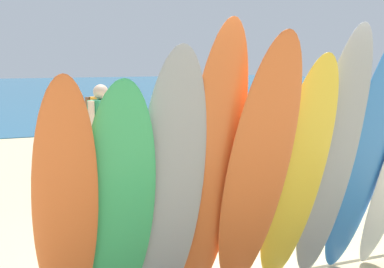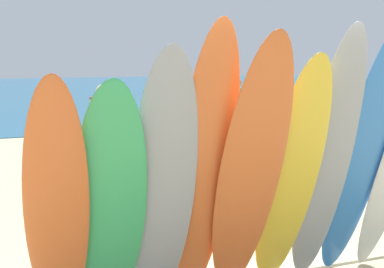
% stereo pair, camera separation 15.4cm
% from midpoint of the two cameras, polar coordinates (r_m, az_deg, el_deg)
% --- Properties ---
extents(ground, '(60.00, 60.00, 0.00)m').
position_cam_midpoint_polar(ground, '(18.65, -14.35, 1.73)').
color(ground, '#D3BC8C').
extents(ocean_water, '(60.00, 40.00, 0.02)m').
position_cam_midpoint_polar(ocean_water, '(34.36, -17.87, 4.64)').
color(ocean_water, '#235B7F').
rests_on(ocean_water, ground).
extents(surfboard_rack, '(4.24, 0.07, 0.64)m').
position_cam_midpoint_polar(surfboard_rack, '(5.23, 6.52, -9.45)').
color(surfboard_rack, brown).
rests_on(surfboard_rack, ground).
extents(surfboard_orange_0, '(0.55, 0.90, 2.06)m').
position_cam_midpoint_polar(surfboard_orange_0, '(3.90, -15.07, -8.35)').
color(surfboard_orange_0, orange).
rests_on(surfboard_orange_0, ground).
extents(surfboard_green_1, '(0.63, 0.84, 2.02)m').
position_cam_midpoint_polar(surfboard_green_1, '(4.01, -9.33, -7.97)').
color(surfboard_green_1, '#38B266').
rests_on(surfboard_green_1, ground).
extents(surfboard_grey_2, '(0.60, 0.84, 2.25)m').
position_cam_midpoint_polar(surfboard_grey_2, '(4.07, -3.48, -5.92)').
color(surfboard_grey_2, '#999EA3').
rests_on(surfboard_grey_2, ground).
extents(surfboard_orange_3, '(0.55, 0.99, 2.45)m').
position_cam_midpoint_polar(surfboard_orange_3, '(4.16, 1.16, -4.22)').
color(surfboard_orange_3, orange).
rests_on(surfboard_orange_3, ground).
extents(surfboard_orange_4, '(0.61, 1.05, 2.36)m').
position_cam_midpoint_polar(surfboard_orange_4, '(4.23, 6.23, -4.65)').
color(surfboard_orange_4, orange).
rests_on(surfboard_orange_4, ground).
extents(surfboard_yellow_5, '(0.57, 0.92, 2.20)m').
position_cam_midpoint_polar(surfboard_yellow_5, '(4.54, 10.66, -4.89)').
color(surfboard_yellow_5, yellow).
rests_on(surfboard_yellow_5, ground).
extents(surfboard_grey_6, '(0.56, 0.91, 2.44)m').
position_cam_midpoint_polar(surfboard_grey_6, '(4.71, 14.41, -3.03)').
color(surfboard_grey_6, '#999EA3').
rests_on(surfboard_grey_6, ground).
extents(surfboard_blue_7, '(0.51, 0.95, 2.47)m').
position_cam_midpoint_polar(surfboard_blue_7, '(4.94, 18.02, -2.44)').
color(surfboard_blue_7, '#337AD1').
rests_on(surfboard_blue_7, ground).
extents(beachgoer_photographing, '(0.49, 0.50, 1.73)m').
position_cam_midpoint_polar(beachgoer_photographing, '(8.12, -10.60, 0.32)').
color(beachgoer_photographing, beige).
rests_on(beachgoer_photographing, ground).
extents(beachgoer_strolling, '(0.52, 0.45, 1.71)m').
position_cam_midpoint_polar(beachgoer_strolling, '(11.28, 4.04, 2.67)').
color(beachgoer_strolling, '#9E704C').
rests_on(beachgoer_strolling, ground).
extents(beachgoer_by_water, '(0.60, 0.25, 1.59)m').
position_cam_midpoint_polar(beachgoer_by_water, '(10.24, -10.56, 1.57)').
color(beachgoer_by_water, brown).
rests_on(beachgoer_by_water, ground).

